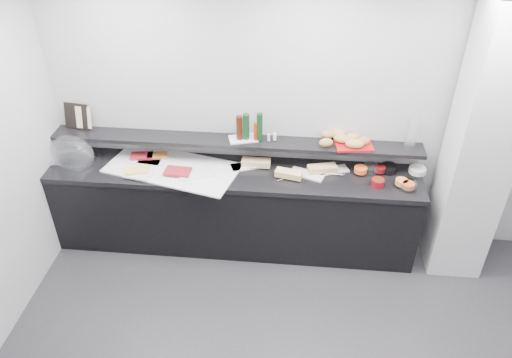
# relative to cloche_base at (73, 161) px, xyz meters

# --- Properties ---
(back_wall) EXTENTS (5.00, 0.02, 2.70)m
(back_wall) POSITION_rel_cloche_base_xyz_m (2.29, 0.31, 0.43)
(back_wall) COLOR #AFB2B6
(back_wall) RESTS_ON ground
(ceiling) EXTENTS (5.00, 5.00, 0.00)m
(ceiling) POSITION_rel_cloche_base_xyz_m (2.29, -1.69, 1.78)
(ceiling) COLOR white
(ceiling) RESTS_ON back_wall
(column) EXTENTS (0.50, 0.50, 2.70)m
(column) POSITION_rel_cloche_base_xyz_m (3.79, -0.04, 0.43)
(column) COLOR silver
(column) RESTS_ON ground
(buffet_cabinet) EXTENTS (3.60, 0.60, 0.85)m
(buffet_cabinet) POSITION_rel_cloche_base_xyz_m (1.59, 0.01, -0.50)
(buffet_cabinet) COLOR black
(buffet_cabinet) RESTS_ON ground
(counter_top) EXTENTS (3.62, 0.62, 0.05)m
(counter_top) POSITION_rel_cloche_base_xyz_m (1.59, 0.01, -0.05)
(counter_top) COLOR black
(counter_top) RESTS_ON buffet_cabinet
(wall_shelf) EXTENTS (3.60, 0.25, 0.04)m
(wall_shelf) POSITION_rel_cloche_base_xyz_m (1.59, 0.19, 0.21)
(wall_shelf) COLOR black
(wall_shelf) RESTS_ON back_wall
(cloche_base) EXTENTS (0.49, 0.40, 0.04)m
(cloche_base) POSITION_rel_cloche_base_xyz_m (0.00, 0.00, 0.00)
(cloche_base) COLOR silver
(cloche_base) RESTS_ON counter_top
(cloche_dome) EXTENTS (0.54, 0.44, 0.34)m
(cloche_dome) POSITION_rel_cloche_base_xyz_m (0.02, -0.00, 0.11)
(cloche_dome) COLOR white
(cloche_dome) RESTS_ON cloche_base
(linen_runner) EXTENTS (1.37, 0.89, 0.01)m
(linen_runner) POSITION_rel_cloche_base_xyz_m (1.00, 0.00, -0.01)
(linen_runner) COLOR white
(linen_runner) RESTS_ON counter_top
(platter_meat_a) EXTENTS (0.32, 0.22, 0.01)m
(platter_meat_a) POSITION_rel_cloche_base_xyz_m (0.71, 0.11, 0.00)
(platter_meat_a) COLOR white
(platter_meat_a) RESTS_ON linen_runner
(food_meat_a) EXTENTS (0.24, 0.18, 0.02)m
(food_meat_a) POSITION_rel_cloche_base_xyz_m (0.66, 0.13, 0.02)
(food_meat_a) COLOR maroon
(food_meat_a) RESTS_ON platter_meat_a
(platter_salmon) EXTENTS (0.30, 0.22, 0.01)m
(platter_salmon) POSITION_rel_cloche_base_xyz_m (0.79, 0.09, 0.00)
(platter_salmon) COLOR white
(platter_salmon) RESTS_ON linen_runner
(food_salmon) EXTENTS (0.21, 0.15, 0.02)m
(food_salmon) POSITION_rel_cloche_base_xyz_m (0.81, 0.16, 0.02)
(food_salmon) COLOR orange
(food_salmon) RESTS_ON platter_salmon
(platter_cheese) EXTENTS (0.28, 0.21, 0.01)m
(platter_cheese) POSITION_rel_cloche_base_xyz_m (0.72, -0.16, 0.00)
(platter_cheese) COLOR white
(platter_cheese) RESTS_ON linen_runner
(food_cheese) EXTENTS (0.24, 0.19, 0.02)m
(food_cheese) POSITION_rel_cloche_base_xyz_m (0.69, -0.12, 0.02)
(food_cheese) COLOR #FBD961
(food_cheese) RESTS_ON platter_cheese
(platter_meat_b) EXTENTS (0.40, 0.34, 0.01)m
(platter_meat_b) POSITION_rel_cloche_base_xyz_m (1.25, -0.07, 0.00)
(platter_meat_b) COLOR white
(platter_meat_b) RESTS_ON linen_runner
(food_meat_b) EXTENTS (0.25, 0.17, 0.02)m
(food_meat_b) POSITION_rel_cloche_base_xyz_m (1.08, -0.10, 0.02)
(food_meat_b) COLOR maroon
(food_meat_b) RESTS_ON platter_meat_b
(sandwich_plate_left) EXTENTS (0.35, 0.25, 0.01)m
(sandwich_plate_left) POSITION_rel_cloche_base_xyz_m (1.72, 0.11, -0.01)
(sandwich_plate_left) COLOR white
(sandwich_plate_left) RESTS_ON counter_top
(sandwich_food_left) EXTENTS (0.28, 0.11, 0.06)m
(sandwich_food_left) POSITION_rel_cloche_base_xyz_m (1.81, 0.12, 0.02)
(sandwich_food_left) COLOR #E2BC76
(sandwich_food_left) RESTS_ON sandwich_plate_left
(tongs_left) EXTENTS (0.16, 0.05, 0.01)m
(tongs_left) POSITION_rel_cloche_base_xyz_m (1.77, 0.06, -0.00)
(tongs_left) COLOR #B9BCC1
(tongs_left) RESTS_ON sandwich_plate_left
(sandwich_plate_mid) EXTENTS (0.36, 0.25, 0.01)m
(sandwich_plate_mid) POSITION_rel_cloche_base_xyz_m (2.31, 0.02, -0.01)
(sandwich_plate_mid) COLOR silver
(sandwich_plate_mid) RESTS_ON counter_top
(sandwich_food_mid) EXTENTS (0.27, 0.15, 0.06)m
(sandwich_food_mid) POSITION_rel_cloche_base_xyz_m (2.13, -0.05, 0.02)
(sandwich_food_mid) COLOR #DFC175
(sandwich_food_mid) RESTS_ON sandwich_plate_mid
(tongs_mid) EXTENTS (0.14, 0.10, 0.01)m
(tongs_mid) POSITION_rel_cloche_base_xyz_m (2.09, -0.09, -0.00)
(tongs_mid) COLOR #AAADB1
(tongs_mid) RESTS_ON sandwich_plate_mid
(sandwich_plate_right) EXTENTS (0.33, 0.23, 0.01)m
(sandwich_plate_right) POSITION_rel_cloche_base_xyz_m (2.55, 0.12, -0.01)
(sandwich_plate_right) COLOR white
(sandwich_plate_right) RESTS_ON counter_top
(sandwich_food_right) EXTENTS (0.29, 0.17, 0.06)m
(sandwich_food_right) POSITION_rel_cloche_base_xyz_m (2.45, 0.08, 0.02)
(sandwich_food_right) COLOR tan
(sandwich_food_right) RESTS_ON sandwich_plate_right
(tongs_right) EXTENTS (0.16, 0.01, 0.01)m
(tongs_right) POSITION_rel_cloche_base_xyz_m (2.58, 0.03, -0.00)
(tongs_right) COLOR silver
(tongs_right) RESTS_ON sandwich_plate_right
(bowl_glass_fruit) EXTENTS (0.17, 0.17, 0.07)m
(bowl_glass_fruit) POSITION_rel_cloche_base_xyz_m (2.92, 0.14, 0.02)
(bowl_glass_fruit) COLOR white
(bowl_glass_fruit) RESTS_ON counter_top
(fill_glass_fruit) EXTENTS (0.14, 0.14, 0.05)m
(fill_glass_fruit) POSITION_rel_cloche_base_xyz_m (2.81, 0.09, 0.03)
(fill_glass_fruit) COLOR orange
(fill_glass_fruit) RESTS_ON bowl_glass_fruit
(bowl_black_jam) EXTENTS (0.18, 0.18, 0.07)m
(bowl_black_jam) POSITION_rel_cloche_base_xyz_m (3.09, 0.16, 0.02)
(bowl_black_jam) COLOR black
(bowl_black_jam) RESTS_ON counter_top
(fill_black_jam) EXTENTS (0.11, 0.11, 0.05)m
(fill_black_jam) POSITION_rel_cloche_base_xyz_m (3.00, 0.12, 0.03)
(fill_black_jam) COLOR #630E11
(fill_black_jam) RESTS_ON bowl_black_jam
(bowl_glass_cream) EXTENTS (0.23, 0.23, 0.07)m
(bowl_glass_cream) POSITION_rel_cloche_base_xyz_m (3.36, 0.14, 0.02)
(bowl_glass_cream) COLOR white
(bowl_glass_cream) RESTS_ON counter_top
(fill_glass_cream) EXTENTS (0.20, 0.20, 0.05)m
(fill_glass_cream) POSITION_rel_cloche_base_xyz_m (3.35, 0.13, 0.03)
(fill_glass_cream) COLOR silver
(fill_glass_cream) RESTS_ON bowl_glass_cream
(bowl_red_jam) EXTENTS (0.13, 0.13, 0.07)m
(bowl_red_jam) POSITION_rel_cloche_base_xyz_m (2.96, -0.09, 0.02)
(bowl_red_jam) COLOR maroon
(bowl_red_jam) RESTS_ON counter_top
(fill_red_jam) EXTENTS (0.14, 0.14, 0.05)m
(fill_red_jam) POSITION_rel_cloche_base_xyz_m (2.96, -0.09, 0.03)
(fill_red_jam) COLOR #56200C
(fill_red_jam) RESTS_ON bowl_red_jam
(bowl_glass_salmon) EXTENTS (0.19, 0.19, 0.07)m
(bowl_glass_salmon) POSITION_rel_cloche_base_xyz_m (3.23, -0.12, 0.02)
(bowl_glass_salmon) COLOR silver
(bowl_glass_salmon) RESTS_ON counter_top
(fill_glass_salmon) EXTENTS (0.14, 0.14, 0.05)m
(fill_glass_salmon) POSITION_rel_cloche_base_xyz_m (3.17, -0.08, 0.03)
(fill_glass_salmon) COLOR orange
(fill_glass_salmon) RESTS_ON bowl_glass_salmon
(bowl_black_fruit) EXTENTS (0.13, 0.13, 0.07)m
(bowl_black_fruit) POSITION_rel_cloche_base_xyz_m (3.23, -0.07, 0.02)
(bowl_black_fruit) COLOR black
(bowl_black_fruit) RESTS_ON counter_top
(fill_black_fruit) EXTENTS (0.13, 0.13, 0.05)m
(fill_black_fruit) POSITION_rel_cloche_base_xyz_m (3.23, -0.13, 0.03)
(fill_black_fruit) COLOR #D0561C
(fill_black_fruit) RESTS_ON bowl_black_fruit
(framed_print) EXTENTS (0.26, 0.11, 0.26)m
(framed_print) POSITION_rel_cloche_base_xyz_m (0.00, 0.27, 0.36)
(framed_print) COLOR black
(framed_print) RESTS_ON wall_shelf
(print_art) EXTENTS (0.16, 0.06, 0.22)m
(print_art) POSITION_rel_cloche_base_xyz_m (0.08, 0.25, 0.36)
(print_art) COLOR beige
(print_art) RESTS_ON framed_print
(condiment_tray) EXTENTS (0.31, 0.24, 0.01)m
(condiment_tray) POSITION_rel_cloche_base_xyz_m (1.67, 0.20, 0.24)
(condiment_tray) COLOR white
(condiment_tray) RESTS_ON wall_shelf
(bottle_green_a) EXTENTS (0.07, 0.07, 0.26)m
(bottle_green_a) POSITION_rel_cloche_base_xyz_m (1.71, 0.20, 0.37)
(bottle_green_a) COLOR #0E3418
(bottle_green_a) RESTS_ON condiment_tray
(bottle_brown) EXTENTS (0.07, 0.07, 0.24)m
(bottle_brown) POSITION_rel_cloche_base_xyz_m (1.64, 0.19, 0.36)
(bottle_brown) COLOR #331609
(bottle_brown) RESTS_ON condiment_tray
(bottle_green_b) EXTENTS (0.07, 0.07, 0.28)m
(bottle_green_b) POSITION_rel_cloche_base_xyz_m (1.83, 0.19, 0.38)
(bottle_green_b) COLOR #0E3415
(bottle_green_b) RESTS_ON condiment_tray
(bottle_hot) EXTENTS (0.04, 0.04, 0.18)m
(bottle_hot) POSITION_rel_cloche_base_xyz_m (1.80, 0.19, 0.33)
(bottle_hot) COLOR #9E250B
(bottle_hot) RESTS_ON condiment_tray
(shaker_salt) EXTENTS (0.04, 0.04, 0.07)m
(shaker_salt) POSITION_rel_cloche_base_xyz_m (1.92, 0.18, 0.28)
(shaker_salt) COLOR silver
(shaker_salt) RESTS_ON condiment_tray
(shaker_pepper) EXTENTS (0.04, 0.04, 0.07)m
(shaker_pepper) POSITION_rel_cloche_base_xyz_m (1.98, 0.20, 0.28)
(shaker_pepper) COLOR white
(shaker_pepper) RESTS_ON condiment_tray
(bread_tray) EXTENTS (0.38, 0.29, 0.02)m
(bread_tray) POSITION_rel_cloche_base_xyz_m (2.73, 0.18, 0.24)
(bread_tray) COLOR #B11315
(bread_tray) RESTS_ON wall_shelf
(bread_roll_nw) EXTENTS (0.14, 0.10, 0.08)m
(bread_roll_nw) POSITION_rel_cloche_base_xyz_m (2.49, 0.27, 0.29)
(bread_roll_nw) COLOR #B47D44
(bread_roll_nw) RESTS_ON bread_tray
(bread_roll_n) EXTENTS (0.18, 0.14, 0.08)m
(bread_roll_n) POSITION_rel_cloche_base_xyz_m (2.58, 0.30, 0.29)
(bread_roll_n) COLOR #B39244
(bread_roll_n) RESTS_ON bread_tray
(bread_roll_ne) EXTENTS (0.18, 0.15, 0.08)m
(bread_roll_ne) POSITION_rel_cloche_base_xyz_m (2.71, 0.23, 0.29)
(bread_roll_ne) COLOR #B77F46
(bread_roll_ne) RESTS_ON bread_tray
(bread_roll_sw) EXTENTS (0.15, 0.11, 0.08)m
(bread_roll_sw) POSITION_rel_cloche_base_xyz_m (2.47, 0.12, 0.29)
(bread_roll_sw) COLOR #AD8142
(bread_roll_sw) RESTS_ON bread_tray
(bread_roll_s) EXTENTS (0.15, 0.11, 0.08)m
(bread_roll_s) POSITION_rel_cloche_base_xyz_m (2.71, 0.12, 0.29)
(bread_roll_s) COLOR tan
(bread_roll_s) RESTS_ON bread_tray
(bread_roll_se) EXTENTS (0.16, 0.12, 0.08)m
(bread_roll_se) POSITION_rel_cloche_base_xyz_m (2.75, 0.12, 0.29)
(bread_roll_se) COLOR tan
(bread_roll_se) RESTS_ON bread_tray
(bread_roll_midw) EXTENTS (0.17, 0.13, 0.08)m
(bread_roll_midw) POSITION_rel_cloche_base_xyz_m (2.61, 0.20, 0.29)
(bread_roll_midw) COLOR #BA8947
(bread_roll_midw) RESTS_ON bread_tray
(bread_roll_mide) EXTENTS (0.13, 0.10, 0.08)m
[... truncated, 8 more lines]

